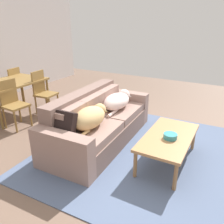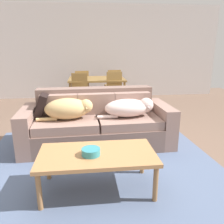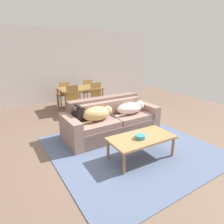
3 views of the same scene
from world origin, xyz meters
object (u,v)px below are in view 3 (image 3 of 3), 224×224
bowl_on_coffee_table (140,137)px  dining_chair_far_left (64,93)px  dining_chair_far_right (87,90)px  couch (111,121)px  dining_chair_near_right (98,96)px  dog_on_right_cushion (131,108)px  dining_table (80,89)px  dog_on_left_cushion (98,113)px  dining_chair_near_left (74,99)px  coffee_table (141,139)px  throw_pillow_by_left_arm (77,114)px

bowl_on_coffee_table → dining_chair_far_left: bearing=92.0°
dining_chair_far_right → couch: bearing=70.4°
dining_chair_near_right → dog_on_right_cushion: bearing=-95.2°
dining_table → dining_chair_far_right: dining_chair_far_right is taller
couch → dining_table: size_ratio=1.68×
dog_on_left_cushion → dining_chair_near_left: 1.87m
coffee_table → bowl_on_coffee_table: size_ratio=6.37×
coffee_table → dining_chair_near_left: (-0.24, 2.95, 0.12)m
dining_chair_near_left → bowl_on_coffee_table: bearing=-82.5°
throw_pillow_by_left_arm → bowl_on_coffee_table: 1.49m
dining_chair_near_left → dining_chair_far_left: bearing=92.3°
couch → dining_table: couch is taller
throw_pillow_by_left_arm → dining_table: size_ratio=0.27×
dining_chair_far_right → dog_on_left_cushion: bearing=63.6°
dining_chair_near_right → dining_chair_far_right: dining_chair_near_right is taller
couch → dog_on_right_cushion: size_ratio=2.67×
dog_on_right_cushion → dining_chair_near_right: bearing=87.1°
dog_on_right_cushion → dog_on_left_cushion: bearing=179.3°
couch → throw_pillow_by_left_arm: size_ratio=6.21×
bowl_on_coffee_table → dining_chair_far_right: size_ratio=0.21×
couch → bowl_on_coffee_table: (-0.13, -1.27, 0.14)m
dog_on_left_cushion → coffee_table: bearing=-74.4°
dog_on_left_cushion → dining_chair_far_left: 3.01m
throw_pillow_by_left_arm → dining_chair_near_left: size_ratio=0.40×
coffee_table → dining_chair_far_left: 4.10m
dining_chair_far_right → dining_chair_far_left: bearing=-7.0°
couch → dog_on_right_cushion: bearing=-15.9°
dog_on_right_cushion → dining_chair_far_left: bearing=102.1°
dog_on_left_cushion → dining_chair_near_right: dining_chair_near_right is taller
dog_on_right_cushion → dining_table: bearing=96.8°
dog_on_left_cushion → dining_chair_near_left: (0.11, 1.86, -0.12)m
dog_on_right_cushion → dining_chair_near_right: (0.02, 1.87, -0.09)m
couch → dining_chair_near_left: 1.75m
dog_on_left_cushion → throw_pillow_by_left_arm: throw_pillow_by_left_arm is taller
bowl_on_coffee_table → dining_chair_far_right: 4.21m
dining_chair_far_left → dog_on_right_cushion: bearing=97.3°
dining_table → dining_chair_near_left: 0.72m
couch → dining_chair_far_left: size_ratio=2.60×
bowl_on_coffee_table → dining_table: dining_table is taller
dog_on_right_cushion → dining_chair_near_left: 2.00m
dog_on_right_cushion → dining_chair_far_right: (0.11, 2.99, -0.11)m
dog_on_left_cushion → dining_chair_far_right: dining_chair_far_right is taller
bowl_on_coffee_table → dining_chair_near_right: bearing=78.1°
throw_pillow_by_left_arm → dining_table: (0.94, 2.25, 0.04)m
coffee_table → dining_chair_far_left: dining_chair_far_left is taller
dining_chair_far_left → dining_table: bearing=116.3°
throw_pillow_by_left_arm → dining_chair_far_right: (1.43, 2.84, -0.14)m
couch → coffee_table: 1.24m
couch → dining_chair_near_left: (-0.31, 1.72, 0.18)m
throw_pillow_by_left_arm → dining_chair_near_right: dining_chair_near_right is taller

